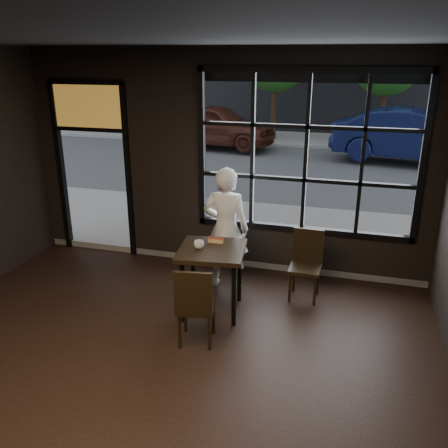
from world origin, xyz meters
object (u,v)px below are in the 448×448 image
(navy_car, at_px, (414,135))
(cafe_table, at_px, (212,280))
(chair_near, at_px, (196,304))
(man, at_px, (226,229))

(navy_car, bearing_deg, cafe_table, 172.23)
(chair_near, bearing_deg, navy_car, -115.98)
(man, bearing_deg, cafe_table, 88.70)
(cafe_table, height_order, man, man)
(cafe_table, height_order, navy_car, navy_car)
(cafe_table, bearing_deg, chair_near, -95.23)
(navy_car, bearing_deg, man, 170.83)
(cafe_table, bearing_deg, navy_car, 64.23)
(chair_near, distance_m, man, 1.44)
(cafe_table, distance_m, chair_near, 0.69)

